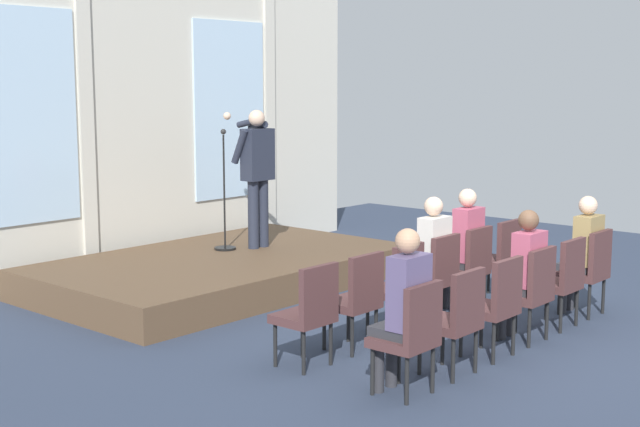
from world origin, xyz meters
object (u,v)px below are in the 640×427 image
object	(u,v)px
chair_r1_c1	(456,316)
chair_r1_c3	(531,289)
chair_r0_c3	(436,273)
chair_r1_c5	(590,267)
audience_r1_c0	(404,303)
chair_r0_c2	(399,283)
speaker	(257,168)
chair_r0_c5	(500,254)
mic_stand	(225,224)
chair_r0_c0	(309,309)
chair_r1_c4	(562,277)
chair_r0_c1	(357,295)
audience_r0_c3	(430,252)
chair_r0_c4	(470,263)
audience_r0_c4	(464,243)
chair_r1_c2	(496,301)
chair_r1_c0	(411,332)
audience_r1_c5	(583,249)
audience_r1_c3	(524,268)

from	to	relation	value
chair_r1_c1	chair_r1_c3	bearing A→B (deg)	0.00
chair_r0_c3	chair_r1_c5	distance (m)	1.72
audience_r1_c0	chair_r0_c2	bearing A→B (deg)	37.30
speaker	chair_r0_c5	xyz separation A→B (m)	(0.94, -3.05, -0.89)
chair_r1_c5	chair_r1_c3	bearing A→B (deg)	180.00
mic_stand	chair_r0_c5	bearing A→B (deg)	-67.86
mic_stand	chair_r0_c3	distance (m)	3.26
chair_r0_c0	chair_r1_c4	bearing A→B (deg)	-22.32
chair_r1_c3	chair_r1_c5	xyz separation A→B (m)	(1.33, 0.00, 0.00)
chair_r0_c1	chair_r1_c1	distance (m)	1.09
audience_r0_c3	chair_r1_c3	xyz separation A→B (m)	(0.00, -1.17, -0.21)
chair_r0_c4	chair_r1_c5	world-z (taller)	same
audience_r0_c4	chair_r0_c1	bearing A→B (deg)	-177.72
audience_r0_c3	chair_r1_c2	distance (m)	1.36
chair_r0_c5	chair_r1_c4	distance (m)	1.28
mic_stand	audience_r0_c4	world-z (taller)	mic_stand
audience_r0_c4	chair_r1_c4	distance (m)	1.19
audience_r1_c0	chair_r1_c4	bearing A→B (deg)	-1.70
chair_r0_c3	chair_r0_c4	bearing A→B (deg)	0.00
audience_r0_c3	chair_r1_c0	distance (m)	2.32
chair_r0_c4	chair_r0_c1	bearing A→B (deg)	180.00
chair_r0_c3	chair_r1_c1	xyz separation A→B (m)	(-1.33, -1.09, 0.00)
audience_r0_c4	audience_r0_c3	bearing A→B (deg)	179.89
speaker	audience_r1_c5	xyz separation A→B (m)	(0.94, -4.06, -0.69)
chair_r1_c2	chair_r0_c4	bearing A→B (deg)	39.39
chair_r1_c2	chair_r0_c1	bearing A→B (deg)	121.34
audience_r1_c3	chair_r0_c2	bearing A→B (deg)	123.37
chair_r0_c5	chair_r1_c2	bearing A→B (deg)	-151.30
audience_r1_c3	mic_stand	bearing A→B (deg)	89.92
chair_r0_c1	chair_r1_c4	distance (m)	2.27
audience_r1_c0	chair_r1_c0	bearing A→B (deg)	-90.00
mic_stand	chair_r0_c4	xyz separation A→B (m)	(0.66, -3.25, -0.18)
chair_r0_c5	chair_r0_c2	bearing A→B (deg)	180.00
speaker	chair_r1_c1	distance (m)	4.57
chair_r1_c1	chair_r0_c2	bearing A→B (deg)	58.66
chair_r0_c3	chair_r0_c4	size ratio (longest dim) A/B	1.00
chair_r0_c0	chair_r1_c1	size ratio (longest dim) A/B	1.00
audience_r1_c0	audience_r1_c5	world-z (taller)	audience_r1_c0
audience_r0_c3	chair_r1_c4	xyz separation A→B (m)	(0.66, -1.17, -0.21)
chair_r1_c1	chair_r1_c4	xyz separation A→B (m)	(1.99, 0.00, 0.00)
mic_stand	chair_r1_c2	world-z (taller)	mic_stand
chair_r1_c5	audience_r1_c3	bearing A→B (deg)	176.45
chair_r0_c2	mic_stand	bearing A→B (deg)	78.36
speaker	audience_r1_c3	size ratio (longest dim) A/B	1.38
chair_r0_c1	audience_r1_c5	size ratio (longest dim) A/B	0.72
chair_r0_c3	chair_r1_c4	bearing A→B (deg)	-58.66
chair_r0_c3	audience_r1_c3	xyz separation A→B (m)	(-0.00, -1.01, 0.19)
chair_r0_c3	chair_r0_c4	world-z (taller)	same
chair_r0_c2	chair_r0_c3	distance (m)	0.66
chair_r0_c1	chair_r1_c4	xyz separation A→B (m)	(1.99, -1.09, 0.00)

